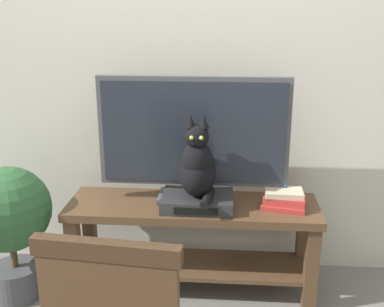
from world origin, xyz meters
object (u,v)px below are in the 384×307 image
(media_box, at_px, (197,201))
(tv_stand, at_px, (193,230))
(cat, at_px, (198,166))
(book_stack, at_px, (284,200))
(potted_plant, at_px, (9,219))
(tv, at_px, (193,136))

(media_box, bearing_deg, tv_stand, 123.32)
(media_box, distance_m, cat, 0.20)
(media_box, distance_m, book_stack, 0.46)
(potted_plant, bearing_deg, cat, 4.77)
(tv_stand, height_order, tv, tv)
(tv, height_order, book_stack, tv)
(tv_stand, xyz_separation_m, cat, (0.03, -0.06, 0.40))
(book_stack, bearing_deg, potted_plant, -175.05)
(tv_stand, relative_size, tv, 1.34)
(tv_stand, xyz_separation_m, media_box, (0.03, -0.04, 0.20))
(book_stack, bearing_deg, tv, 171.85)
(book_stack, xyz_separation_m, potted_plant, (-1.47, -0.13, -0.10))
(media_box, xyz_separation_m, cat, (0.00, -0.01, 0.20))
(tv, distance_m, potted_plant, 1.08)
(cat, distance_m, potted_plant, 1.05)
(media_box, relative_size, potted_plant, 0.50)
(tv, distance_m, cat, 0.17)
(cat, xyz_separation_m, potted_plant, (-1.01, -0.08, -0.30))
(tv, bearing_deg, media_box, -73.77)
(potted_plant, bearing_deg, media_box, 5.60)
(tv, xyz_separation_m, cat, (0.03, -0.11, -0.13))
(cat, bearing_deg, book_stack, 5.34)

